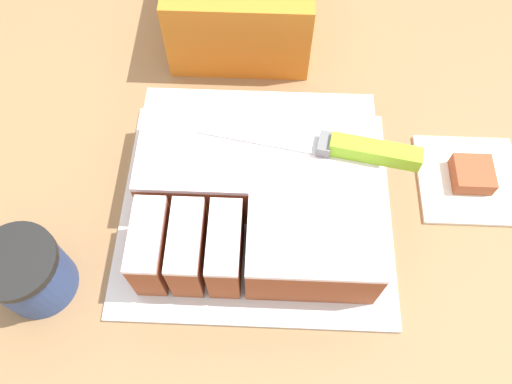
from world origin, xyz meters
TOP-DOWN VIEW (x-y plane):
  - ground_plane at (0.00, 0.00)m, footprint 8.00×8.00m
  - countertop at (0.00, 0.00)m, footprint 1.40×1.10m
  - cake_board at (0.01, -0.02)m, footprint 0.36×0.32m
  - cake at (0.02, -0.01)m, footprint 0.29×0.25m
  - knife at (0.13, 0.02)m, footprint 0.27×0.07m
  - coffee_cup at (-0.25, -0.13)m, footprint 0.09×0.09m
  - paper_napkin at (0.31, 0.04)m, footprint 0.14×0.14m
  - brownie at (0.31, 0.04)m, footprint 0.05×0.05m
  - storage_box at (-0.02, 0.31)m, footprint 0.21×0.20m

SIDE VIEW (x-z plane):
  - ground_plane at x=0.00m, z-range 0.00..0.00m
  - countertop at x=0.00m, z-range 0.00..0.90m
  - cake_board at x=0.01m, z-range 0.90..0.91m
  - paper_napkin at x=0.31m, z-range 0.90..0.91m
  - brownie at x=0.31m, z-range 0.91..0.93m
  - coffee_cup at x=-0.25m, z-range 0.90..0.99m
  - cake at x=0.02m, z-range 0.91..0.99m
  - storage_box at x=-0.02m, z-range 0.90..1.03m
  - knife at x=0.13m, z-range 0.99..1.01m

